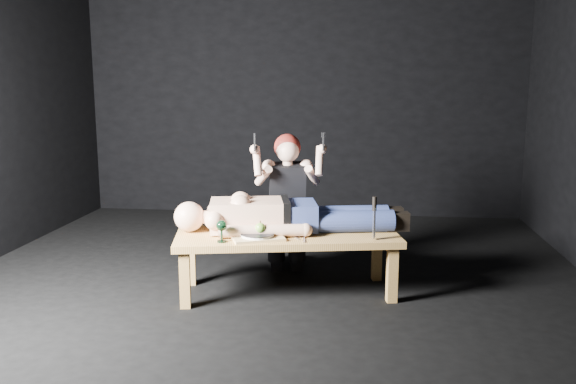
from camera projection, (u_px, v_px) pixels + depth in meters
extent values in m
plane|color=black|center=(271.00, 281.00, 4.70)|extent=(5.00, 5.00, 0.00)
plane|color=black|center=(302.00, 85.00, 6.87)|extent=(5.00, 0.00, 5.00)
cube|color=tan|center=(287.00, 263.00, 4.41)|extent=(1.69, 0.90, 0.45)
cube|color=tan|center=(257.00, 237.00, 4.22)|extent=(0.42, 0.37, 0.02)
cylinder|color=white|center=(257.00, 235.00, 4.22)|extent=(0.31, 0.31, 0.02)
sphere|color=#569329|center=(260.00, 228.00, 4.22)|extent=(0.08, 0.08, 0.08)
cube|color=#B2B2B7|center=(243.00, 241.00, 4.17)|extent=(0.04, 0.17, 0.01)
cube|color=#B2B2B7|center=(304.00, 239.00, 4.20)|extent=(0.03, 0.17, 0.01)
cube|color=#B2B2B7|center=(293.00, 237.00, 4.28)|extent=(0.11, 0.15, 0.01)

